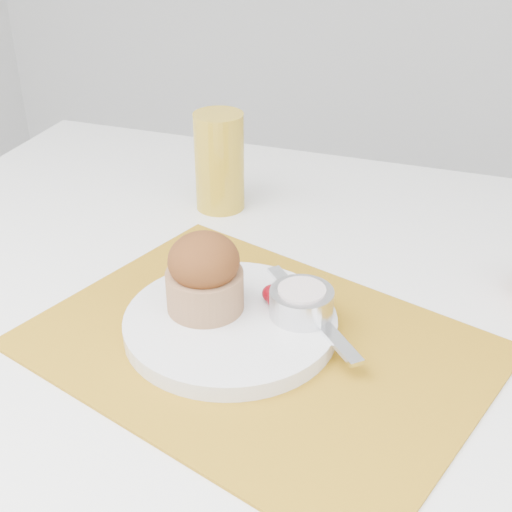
% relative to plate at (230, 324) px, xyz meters
% --- Properties ---
extents(placemat, '(0.52, 0.44, 0.00)m').
position_rel_plate_xyz_m(placemat, '(0.03, -0.01, -0.01)').
color(placemat, '#AA7717').
rests_on(placemat, table).
extents(plate, '(0.28, 0.28, 0.02)m').
position_rel_plate_xyz_m(plate, '(0.00, 0.00, 0.00)').
color(plate, white).
rests_on(plate, placemat).
extents(ramekin, '(0.08, 0.08, 0.03)m').
position_rel_plate_xyz_m(ramekin, '(0.07, 0.03, 0.02)').
color(ramekin, silver).
rests_on(ramekin, plate).
extents(cream, '(0.06, 0.06, 0.01)m').
position_rel_plate_xyz_m(cream, '(0.07, 0.03, 0.04)').
color(cream, beige).
rests_on(cream, ramekin).
extents(raspberry_near, '(0.02, 0.02, 0.02)m').
position_rel_plate_xyz_m(raspberry_near, '(0.03, 0.04, 0.02)').
color(raspberry_near, '#5C020A').
rests_on(raspberry_near, plate).
extents(raspberry_far, '(0.02, 0.02, 0.02)m').
position_rel_plate_xyz_m(raspberry_far, '(0.04, 0.03, 0.02)').
color(raspberry_far, '#5F0209').
rests_on(raspberry_far, plate).
extents(butter_knife, '(0.14, 0.15, 0.00)m').
position_rel_plate_xyz_m(butter_knife, '(0.08, 0.03, 0.01)').
color(butter_knife, silver).
rests_on(butter_knife, plate).
extents(juice_glass, '(0.08, 0.08, 0.14)m').
position_rel_plate_xyz_m(juice_glass, '(-0.12, 0.27, 0.06)').
color(juice_glass, gold).
rests_on(juice_glass, table).
extents(muffin, '(0.10, 0.10, 0.09)m').
position_rel_plate_xyz_m(muffin, '(-0.03, 0.01, 0.05)').
color(muffin, '#AD7C54').
rests_on(muffin, plate).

